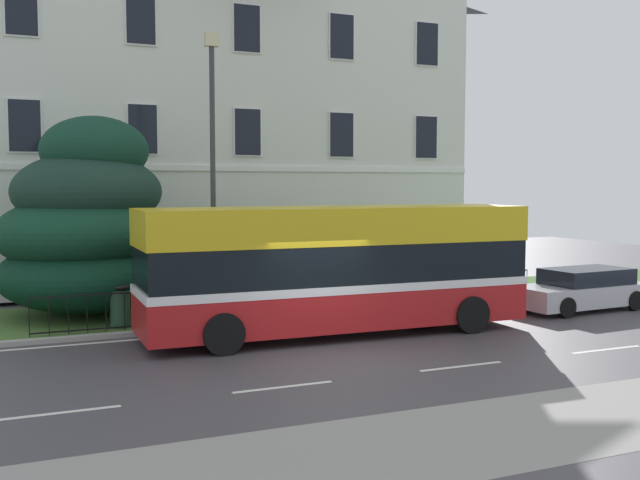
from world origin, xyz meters
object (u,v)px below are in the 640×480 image
Objects in this scene: street_lamp_post at (213,160)px; georgian_townhouse at (216,101)px; single_decker_bus at (337,268)px; evergreen_tree at (88,228)px; litter_bin at (120,305)px; parked_hatchback_00 at (582,290)px.

georgian_townhouse is at bearing 73.96° from street_lamp_post.
street_lamp_post is (-2.52, 2.52, 2.77)m from single_decker_bus.
evergreen_tree is 4.28m from street_lamp_post.
georgian_townhouse is 16.14× the size of litter_bin.
georgian_townhouse is 3.28× the size of evergreen_tree.
georgian_townhouse is 4.13× the size of parked_hatchback_00.
parked_hatchback_00 is at bearing -8.89° from litter_bin.
georgian_townhouse reaches higher than single_decker_bus.
georgian_townhouse is at bearing -58.80° from parked_hatchback_00.
georgian_townhouse reaches higher than evergreen_tree.
evergreen_tree is at bearing -128.77° from georgian_townhouse.
georgian_townhouse reaches higher than parked_hatchback_00.
georgian_townhouse is 13.23m from single_decker_bus.
georgian_townhouse is at bearing 51.23° from evergreen_tree.
single_decker_bus is 8.48m from parked_hatchback_00.
parked_hatchback_00 is at bearing -55.01° from georgian_townhouse.
street_lamp_post is (-2.74, -9.54, -2.66)m from georgian_townhouse.
georgian_townhouse is at bearing 90.17° from single_decker_bus.
parked_hatchback_00 is 0.58× the size of street_lamp_post.
single_decker_bus is 5.70m from litter_bin.
street_lamp_post is (3.02, -2.36, 1.89)m from evergreen_tree.
litter_bin is at bearing -179.09° from street_lamp_post.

